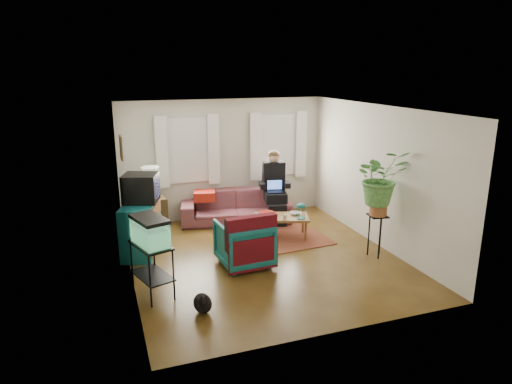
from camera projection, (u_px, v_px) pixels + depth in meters
name	position (u px, v px, depth m)	size (l,w,h in m)	color
floor	(264.00, 258.00, 8.03)	(4.50, 5.00, 0.01)	#4F2B14
ceiling	(264.00, 109.00, 7.35)	(4.50, 5.00, 0.01)	white
wall_back	(224.00, 159.00, 9.96)	(4.50, 0.01, 2.60)	silver
wall_front	(337.00, 237.00, 5.42)	(4.50, 0.01, 2.60)	silver
wall_left	(126.00, 199.00, 6.97)	(0.01, 5.00, 2.60)	silver
wall_right	(378.00, 176.00, 8.41)	(0.01, 5.00, 2.60)	silver
window_left	(188.00, 150.00, 9.62)	(1.08, 0.04, 1.38)	white
window_right	(277.00, 145.00, 10.28)	(1.08, 0.04, 1.38)	white
curtains_left	(188.00, 151.00, 9.55)	(1.36, 0.06, 1.50)	white
curtains_right	(279.00, 146.00, 10.21)	(1.36, 0.06, 1.50)	white
picture_frame	(122.00, 148.00, 7.58)	(0.04, 0.32, 0.40)	#3D2616
area_rug	(272.00, 238.00, 8.97)	(2.00, 1.60, 0.01)	brown
sofa	(236.00, 201.00, 9.82)	(2.33, 0.92, 0.91)	brown
seated_person	(274.00, 189.00, 9.85)	(0.58, 0.72, 1.39)	black
side_table	(153.00, 215.00, 9.26)	(0.48, 0.48, 0.71)	#392415
table_lamp	(151.00, 183.00, 9.09)	(0.36, 0.36, 0.64)	white
dresser	(141.00, 229.00, 8.11)	(0.52, 1.04, 0.94)	#115A67
crt_tv	(141.00, 188.00, 8.02)	(0.57, 0.52, 0.50)	black
aquarium_stand	(152.00, 270.00, 6.62)	(0.40, 0.71, 0.80)	black
aquarium	(150.00, 231.00, 6.46)	(0.36, 0.65, 0.42)	#7FD899
black_cat	(203.00, 301.00, 6.21)	(0.25, 0.38, 0.32)	black
armchair	(244.00, 241.00, 7.65)	(0.83, 0.78, 0.85)	#136775
serape_throw	(252.00, 238.00, 7.31)	(0.86, 0.20, 0.70)	#9E0A0A
coffee_table	(281.00, 227.00, 8.97)	(1.04, 0.57, 0.43)	brown
cup_a	(270.00, 216.00, 8.80)	(0.12, 0.12, 0.09)	white
cup_b	(285.00, 217.00, 8.74)	(0.09, 0.09, 0.09)	beige
bowl	(295.00, 213.00, 9.00)	(0.20, 0.20, 0.05)	white
snack_tray	(267.00, 213.00, 9.04)	(0.32, 0.32, 0.04)	#B21414
birdcage	(301.00, 211.00, 8.74)	(0.17, 0.17, 0.30)	#115B6B
plant_stand	(376.00, 236.00, 8.02)	(0.32, 0.32, 0.76)	black
potted_plant	(380.00, 186.00, 7.78)	(0.87, 0.75, 0.97)	#599947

